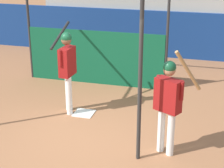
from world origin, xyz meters
TOP-DOWN VIEW (x-y plane):
  - ground_plane at (0.00, 0.00)m, footprint 60.00×60.00m
  - outfield_wall at (0.00, 6.14)m, footprint 24.00×0.12m
  - bleacher_section at (0.00, 7.40)m, footprint 7.05×2.40m
  - batting_cage at (-0.72, 2.54)m, footprint 3.85×3.51m
  - home_plate at (-0.38, 1.19)m, footprint 0.44×0.44m
  - player_batter at (-0.74, 1.19)m, footprint 0.51×0.91m
  - player_waiting at (1.62, -0.01)m, footprint 0.81×0.56m

SIDE VIEW (x-z plane):
  - ground_plane at x=0.00m, z-range 0.00..0.00m
  - home_plate at x=-0.38m, z-range 0.00..0.02m
  - outfield_wall at x=0.00m, z-range 0.00..1.53m
  - player_waiting at x=1.62m, z-range 0.05..2.08m
  - player_batter at x=-0.74m, z-range 0.15..2.11m
  - batting_cage at x=-0.72m, z-range -0.26..2.81m
  - bleacher_section at x=0.00m, z-range 0.00..2.81m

